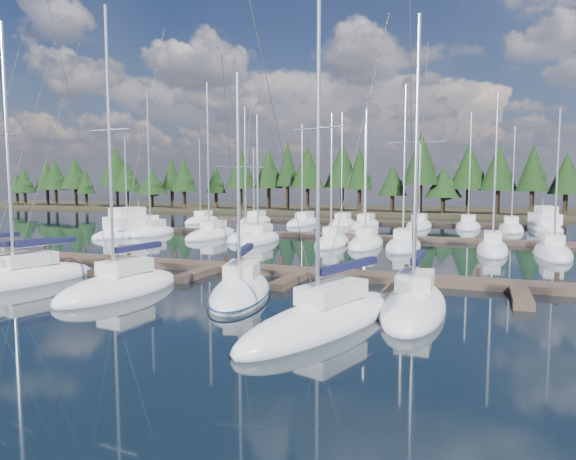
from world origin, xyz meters
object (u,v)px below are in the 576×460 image
at_px(main_dock, 215,268).
at_px(motor_yacht_left, 131,231).
at_px(front_sailboat_3, 121,287).
at_px(motor_yacht_right, 544,226).
at_px(front_sailboat_5, 325,320).
at_px(front_sailboat_2, 23,279).
at_px(front_sailboat_6, 414,305).
at_px(front_sailboat_4, 241,292).

relative_size(main_dock, motor_yacht_left, 4.14).
distance_m(front_sailboat_3, motor_yacht_right, 53.77).
height_order(front_sailboat_5, motor_yacht_right, front_sailboat_5).
distance_m(front_sailboat_2, front_sailboat_6, 21.64).
bearing_deg(front_sailboat_5, motor_yacht_left, 138.17).
distance_m(main_dock, front_sailboat_4, 7.93).
bearing_deg(main_dock, motor_yacht_left, 139.12).
bearing_deg(motor_yacht_left, motor_yacht_right, 28.56).
xyz_separation_m(front_sailboat_3, front_sailboat_6, (14.81, 1.34, -0.01)).
relative_size(front_sailboat_2, front_sailboat_3, 1.00).
bearing_deg(front_sailboat_2, front_sailboat_3, -0.19).
xyz_separation_m(front_sailboat_2, front_sailboat_4, (13.12, 1.26, -0.03)).
distance_m(front_sailboat_6, motor_yacht_left, 40.17).
bearing_deg(motor_yacht_left, front_sailboat_2, -65.16).
height_order(motor_yacht_left, motor_yacht_right, motor_yacht_left).
height_order(front_sailboat_2, front_sailboat_5, front_sailboat_2).
distance_m(front_sailboat_4, front_sailboat_6, 8.49).
bearing_deg(front_sailboat_3, motor_yacht_left, 126.53).
bearing_deg(motor_yacht_right, main_dock, -120.14).
relative_size(main_dock, front_sailboat_5, 3.12).
bearing_deg(front_sailboat_4, motor_yacht_right, 68.34).
height_order(front_sailboat_2, motor_yacht_left, front_sailboat_2).
relative_size(front_sailboat_3, front_sailboat_5, 1.08).
relative_size(front_sailboat_4, motor_yacht_left, 1.11).
distance_m(main_dock, front_sailboat_3, 7.66).
distance_m(front_sailboat_3, front_sailboat_6, 14.87).
relative_size(front_sailboat_6, motor_yacht_right, 1.34).
relative_size(front_sailboat_2, motor_yacht_left, 1.43).
xyz_separation_m(front_sailboat_2, front_sailboat_6, (21.60, 1.32, -0.02)).
bearing_deg(front_sailboat_2, motor_yacht_left, 114.84).
bearing_deg(front_sailboat_5, front_sailboat_6, 50.87).
bearing_deg(front_sailboat_4, motor_yacht_left, 136.56).
distance_m(front_sailboat_5, motor_yacht_right, 51.72).
bearing_deg(front_sailboat_6, front_sailboat_2, -176.51).
height_order(front_sailboat_3, front_sailboat_6, front_sailboat_3).
bearing_deg(front_sailboat_2, motor_yacht_right, 56.51).
xyz_separation_m(front_sailboat_5, motor_yacht_right, (12.96, 50.07, 0.24)).
relative_size(main_dock, front_sailboat_3, 2.90).
xyz_separation_m(front_sailboat_4, front_sailboat_6, (8.48, 0.05, 0.01)).
distance_m(main_dock, front_sailboat_5, 14.33).
height_order(front_sailboat_4, front_sailboat_5, front_sailboat_5).
height_order(main_dock, front_sailboat_4, front_sailboat_4).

